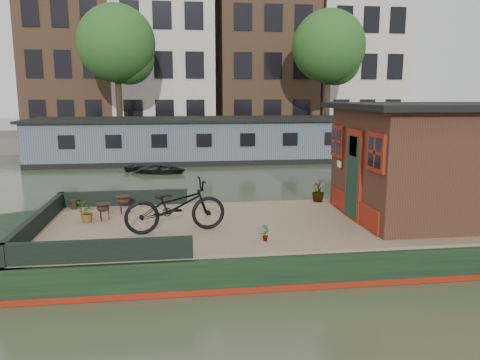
{
  "coord_description": "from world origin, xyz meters",
  "views": [
    {
      "loc": [
        -3.21,
        -9.19,
        3.25
      ],
      "look_at": [
        -1.9,
        0.5,
        1.46
      ],
      "focal_mm": 35.0,
      "sensor_mm": 36.0,
      "label": 1
    }
  ],
  "objects": [
    {
      "name": "ground",
      "position": [
        0.0,
        0.0,
        0.0
      ],
      "size": [
        120.0,
        120.0,
        0.0
      ],
      "primitive_type": "plane",
      "color": "#353F28",
      "rests_on": "ground"
    },
    {
      "name": "houseboat_hull",
      "position": [
        -1.33,
        0.0,
        0.27
      ],
      "size": [
        14.01,
        4.02,
        0.6
      ],
      "color": "black",
      "rests_on": "ground"
    },
    {
      "name": "houseboat_deck",
      "position": [
        0.0,
        0.0,
        0.62
      ],
      "size": [
        11.8,
        3.8,
        0.05
      ],
      "primitive_type": "cube",
      "color": "#95775C",
      "rests_on": "houseboat_hull"
    },
    {
      "name": "bow_bulwark",
      "position": [
        -5.07,
        0.0,
        0.82
      ],
      "size": [
        3.0,
        4.0,
        0.35
      ],
      "color": "black",
      "rests_on": "houseboat_deck"
    },
    {
      "name": "cabin",
      "position": [
        2.19,
        0.0,
        1.88
      ],
      "size": [
        4.0,
        3.5,
        2.42
      ],
      "color": "black",
      "rests_on": "houseboat_deck"
    },
    {
      "name": "bicycle",
      "position": [
        -3.27,
        -0.43,
        1.16
      ],
      "size": [
        2.01,
        0.97,
        1.01
      ],
      "primitive_type": "imported",
      "rotation": [
        0.0,
        0.0,
        1.73
      ],
      "color": "black",
      "rests_on": "houseboat_deck"
    },
    {
      "name": "potted_plant_c",
      "position": [
        -5.11,
        0.49,
        0.86
      ],
      "size": [
        0.45,
        0.42,
        0.43
      ],
      "primitive_type": "imported",
      "rotation": [
        0.0,
        0.0,
        3.39
      ],
      "color": "#B14F33",
      "rests_on": "houseboat_deck"
    },
    {
      "name": "potted_plant_d",
      "position": [
        0.2,
        1.7,
        0.92
      ],
      "size": [
        0.34,
        0.34,
        0.55
      ],
      "primitive_type": "imported",
      "rotation": [
        0.0,
        0.0,
        4.84
      ],
      "color": "brown",
      "rests_on": "houseboat_deck"
    },
    {
      "name": "potted_plant_e",
      "position": [
        -1.68,
        -1.24,
        0.81
      ],
      "size": [
        0.2,
        0.19,
        0.32
      ],
      "primitive_type": "imported",
      "rotation": [
        0.0,
        0.0,
        0.66
      ],
      "color": "#A0592E",
      "rests_on": "houseboat_deck"
    },
    {
      "name": "brazier_front",
      "position": [
        -4.78,
        0.61,
        0.83
      ],
      "size": [
        0.43,
        0.43,
        0.36
      ],
      "primitive_type": null,
      "rotation": [
        0.0,
        0.0,
        -0.33
      ],
      "color": "black",
      "rests_on": "houseboat_deck"
    },
    {
      "name": "brazier_rear",
      "position": [
        -4.43,
        1.18,
        0.84
      ],
      "size": [
        0.46,
        0.46,
        0.39
      ],
      "primitive_type": null,
      "rotation": [
        0.0,
        0.0,
        0.33
      ],
      "color": "black",
      "rests_on": "houseboat_deck"
    },
    {
      "name": "bollard_port",
      "position": [
        -5.6,
        1.7,
        0.76
      ],
      "size": [
        0.19,
        0.19,
        0.22
      ],
      "primitive_type": "cylinder",
      "color": "black",
      "rests_on": "houseboat_deck"
    },
    {
      "name": "bollard_stbd",
      "position": [
        -3.6,
        -1.46,
        0.75
      ],
      "size": [
        0.17,
        0.17,
        0.19
      ],
      "primitive_type": "cylinder",
      "color": "black",
      "rests_on": "houseboat_deck"
    },
    {
      "name": "dinghy",
      "position": [
        -4.12,
        10.6,
        0.28
      ],
      "size": [
        3.27,
        2.92,
        0.56
      ],
      "primitive_type": "imported",
      "rotation": [
        0.0,
        0.0,
        1.12
      ],
      "color": "black",
      "rests_on": "ground"
    },
    {
      "name": "far_houseboat",
      "position": [
        0.0,
        14.0,
        0.97
      ],
      "size": [
        20.4,
        4.4,
        2.11
      ],
      "color": "#4B5864",
      "rests_on": "ground"
    },
    {
      "name": "quay",
      "position": [
        0.0,
        20.5,
        0.45
      ],
      "size": [
        60.0,
        6.0,
        0.9
      ],
      "primitive_type": "cube",
      "color": "#47443F",
      "rests_on": "ground"
    },
    {
      "name": "townhouse_row",
      "position": [
        0.15,
        27.5,
        7.9
      ],
      "size": [
        27.25,
        8.0,
        16.5
      ],
      "color": "brown",
      "rests_on": "ground"
    },
    {
      "name": "tree_left",
      "position": [
        -6.36,
        19.07,
        5.89
      ],
      "size": [
        4.4,
        4.4,
        7.4
      ],
      "color": "#332316",
      "rests_on": "quay"
    },
    {
      "name": "tree_right",
      "position": [
        6.14,
        19.07,
        5.89
      ],
      "size": [
        4.4,
        4.4,
        7.4
      ],
      "color": "#332316",
      "rests_on": "quay"
    }
  ]
}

